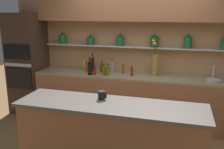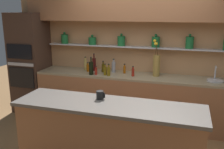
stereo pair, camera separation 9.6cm
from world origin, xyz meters
name	(u,v)px [view 1 (the left image)]	position (x,y,z in m)	size (l,w,h in m)	color
back_wall_unit	(141,39)	(0.00, 1.53, 1.55)	(5.20, 0.44, 2.60)	tan
back_counter_unit	(134,99)	(-0.05, 1.24, 0.46)	(3.74, 0.62, 0.92)	#99603D
island_counter	(110,143)	(0.00, -0.53, 0.51)	(2.21, 0.61, 1.02)	#99603D
oven_tower	(28,63)	(-2.27, 1.24, 1.02)	(0.66, 0.64, 2.03)	#3D281E
flower_vase	(155,64)	(0.31, 1.30, 1.14)	(0.14, 0.14, 0.66)	olive
sink_fixture	(213,79)	(1.30, 1.25, 0.95)	(0.27, 0.27, 0.25)	#B7B7BC
bottle_sauce_0	(86,68)	(-0.99, 1.26, 1.00)	(0.05, 0.05, 0.18)	#9E4C0A
bottle_sauce_1	(95,71)	(-0.75, 1.06, 0.99)	(0.05, 0.05, 0.17)	maroon
bottle_oil_2	(104,71)	(-0.59, 1.10, 1.00)	(0.06, 0.06, 0.21)	brown
bottle_oil_3	(108,71)	(-0.51, 1.06, 1.01)	(0.06, 0.06, 0.22)	brown
bottle_sauce_4	(123,69)	(-0.28, 1.33, 1.00)	(0.05, 0.05, 0.18)	#9E4C0A
bottle_oil_5	(102,68)	(-0.70, 1.31, 1.00)	(0.06, 0.06, 0.22)	#47380A
bottle_spirit_6	(84,65)	(-1.09, 1.37, 1.03)	(0.06, 0.06, 0.26)	tan
bottle_spirit_7	(112,67)	(-0.50, 1.35, 1.03)	(0.07, 0.07, 0.26)	gray
bottle_wine_8	(93,64)	(-0.90, 1.36, 1.05)	(0.07, 0.07, 0.34)	#380C0C
bottle_wine_9	(90,68)	(-0.84, 1.06, 1.04)	(0.08, 0.08, 0.33)	black
bottle_sauce_10	(132,72)	(-0.08, 1.16, 1.00)	(0.05, 0.05, 0.18)	maroon
coffee_mug	(102,95)	(-0.14, -0.40, 1.07)	(0.11, 0.09, 0.10)	black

